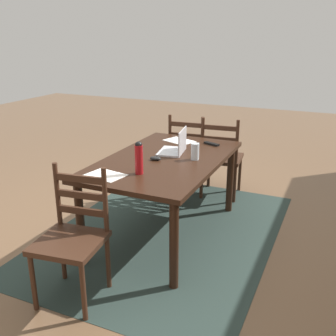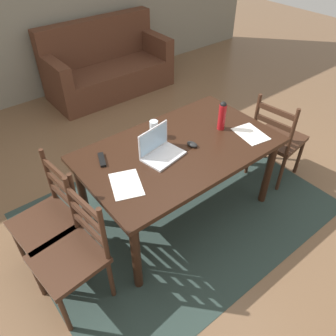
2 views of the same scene
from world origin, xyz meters
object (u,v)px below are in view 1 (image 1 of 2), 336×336
Objects in this scene: water_bottle at (139,157)px; chair_left_far at (221,158)px; dining_table at (165,167)px; laptop at (176,147)px; tv_remote at (211,144)px; chair_right_near at (72,238)px; drinking_glass at (195,152)px; computer_mouse at (155,158)px; chair_left_near at (189,154)px.

chair_left_far is at bearing 172.28° from water_bottle.
laptop is at bearing 171.79° from dining_table.
chair_left_far reaches higher than tv_remote.
dining_table is 1.74× the size of chair_right_near.
dining_table is 6.19× the size of water_bottle.
chair_right_near is (2.23, -0.40, 0.00)m from chair_left_far.
computer_mouse is (0.16, -0.31, -0.06)m from drinking_glass.
chair_left_near is 6.42× the size of drinking_glass.
water_bottle reaches higher than tv_remote.
tv_remote is (0.52, 0.04, 0.30)m from chair_left_far.
drinking_glass is at bearing 152.63° from water_bottle.
chair_left_far is (-1.11, 0.20, -0.21)m from dining_table.
tv_remote is at bearing 166.34° from water_bottle.
water_bottle is (-0.65, 0.19, 0.43)m from chair_right_near.
laptop is 0.27m from drinking_glass.
chair_left_far and chair_left_near have the same top height.
laptop is (-0.19, 0.03, 0.15)m from dining_table.
chair_right_near is (1.11, -0.20, -0.21)m from dining_table.
tv_remote is at bearing 151.53° from laptop.
laptop is at bearing -10.67° from chair_left_far.
water_bottle reaches higher than computer_mouse.
laptop is 0.66m from water_bottle.
chair_right_near is at bearing -10.28° from chair_left_far.
water_bottle is at bearing -27.37° from drinking_glass.
chair_left_near is at bearing 177.83° from computer_mouse.
water_bottle is 1.80× the size of drinking_glass.
chair_left_far is 0.39m from chair_left_near.
chair_left_far reaches higher than dining_table.
tv_remote is at bearing 4.65° from chair_left_far.
tv_remote is at bearing 147.78° from computer_mouse.
dining_table is 16.50× the size of computer_mouse.
tv_remote is at bearing 157.56° from dining_table.
chair_left_near is at bearing -170.17° from dining_table.
water_bottle is (1.58, 0.18, 0.43)m from chair_left_near.
dining_table is 1.15m from chair_left_far.
chair_left_far reaches higher than computer_mouse.
chair_left_near is 1.20m from drinking_glass.
chair_right_near is 1.32m from drinking_glass.
laptop reaches higher than dining_table.
drinking_glass is 0.87× the size of tv_remote.
water_bottle is at bearing -3.50° from laptop.
laptop is (-1.31, 0.23, 0.35)m from chair_right_near.
dining_table is 4.66× the size of laptop.
chair_left_far is 2.26m from chair_right_near.
drinking_glass is at bearing 158.51° from chair_right_near.
chair_left_near and chair_right_near have the same top height.
chair_left_far reaches higher than drinking_glass.
computer_mouse is 0.59× the size of tv_remote.
chair_right_near reaches higher than tv_remote.
laptop is at bearing 173.20° from tv_remote.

